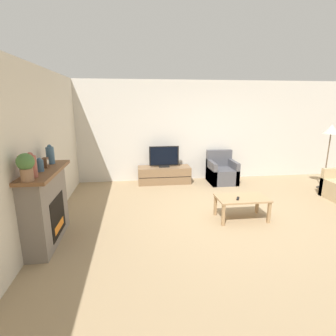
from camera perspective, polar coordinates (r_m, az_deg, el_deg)
The scene contains 15 objects.
ground_plane at distance 5.21m, azimuth 14.56°, elevation -10.29°, with size 24.00×24.00×0.00m, color #9E8460.
wall_back at distance 7.37m, azimuth 7.43°, elevation 7.98°, with size 12.00×0.06×2.70m.
wall_left at distance 4.72m, azimuth -26.45°, elevation 3.33°, with size 0.06×12.00×2.70m.
fireplace at distance 4.41m, azimuth -25.01°, elevation -7.51°, with size 0.44×1.34×1.16m.
mantel_vase_left at distance 3.84m, azimuth -27.62°, elevation 0.44°, with size 0.14×0.14×0.33m.
mantel_vase_centre_left at distance 4.13m, azimuth -26.13°, elevation 0.56°, with size 0.10×0.10×0.20m.
mantel_vase_right at distance 4.58m, azimuth -24.26°, elevation 2.64°, with size 0.12×0.12×0.31m.
mantel_clock at distance 4.35m, azimuth -25.14°, elevation 1.06°, with size 0.08×0.11×0.15m.
potted_plant at distance 3.68m, azimuth -28.56°, elevation 0.51°, with size 0.21×0.21×0.35m.
tv_stand at distance 7.06m, azimuth -0.85°, elevation -1.49°, with size 1.39×0.52×0.44m.
tv at distance 6.95m, azimuth -0.86°, elevation 2.33°, with size 0.79×0.18×0.56m.
armchair at distance 7.24m, azimuth 11.58°, elevation -0.92°, with size 0.70×0.76×0.85m.
coffee_table at distance 5.03m, azimuth 15.78°, elevation -6.79°, with size 0.93×0.54×0.42m.
remote at distance 4.91m, azimuth 14.98°, elevation -6.42°, with size 0.10×0.15×0.02m.
floor_lamp at distance 7.50m, azimuth 31.95°, elevation 6.47°, with size 0.36×0.36×1.60m.
Camera 1 is at (-1.87, -4.39, 2.10)m, focal length 28.00 mm.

